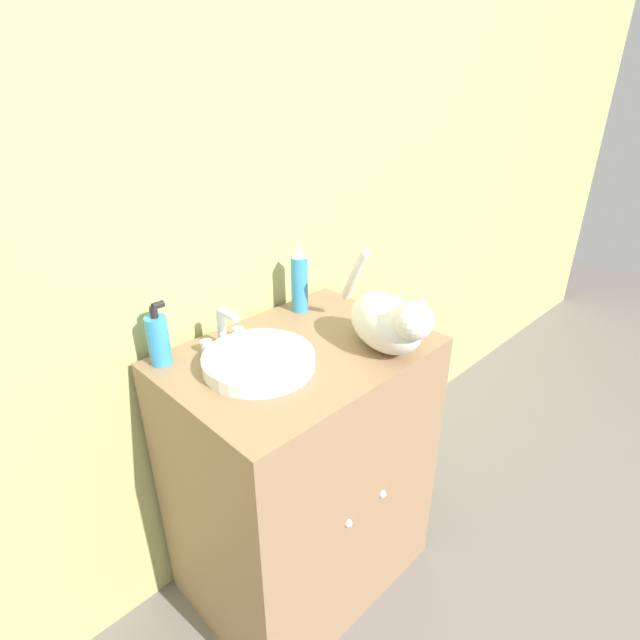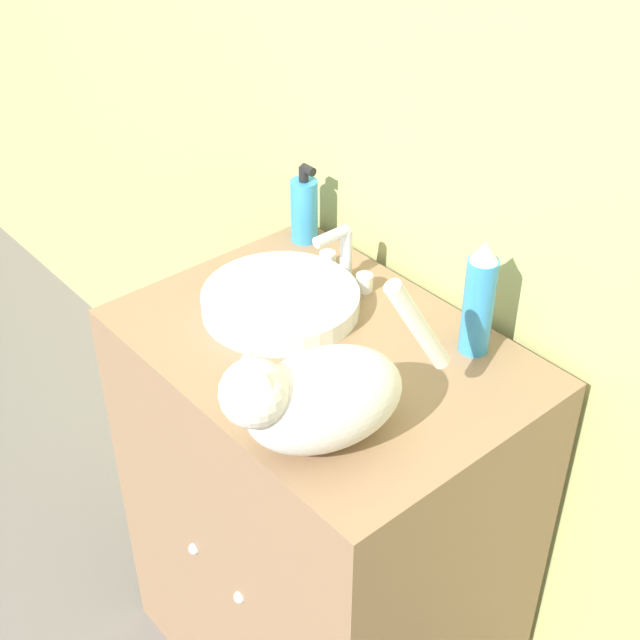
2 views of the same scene
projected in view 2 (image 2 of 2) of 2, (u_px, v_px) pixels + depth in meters
The scene contains 7 objects.
wall_back at pixel (460, 105), 1.51m from camera, with size 6.00×0.05×2.50m.
vanity_cabinet at pixel (323, 519), 1.82m from camera, with size 0.73×0.54×0.89m.
sink_basin at pixel (281, 301), 1.63m from camera, with size 0.29×0.29×0.04m.
faucet at pixel (343, 258), 1.70m from camera, with size 0.14×0.09×0.12m.
cat at pixel (316, 396), 1.31m from camera, with size 0.21×0.38×0.26m.
soap_bottle at pixel (304, 209), 1.81m from camera, with size 0.06×0.06×0.17m.
spray_bottle at pixel (479, 299), 1.49m from camera, with size 0.05×0.05×0.22m.
Camera 2 is at (0.94, -0.55, 1.83)m, focal length 50.00 mm.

